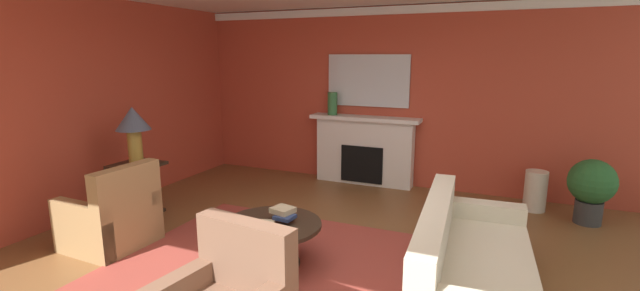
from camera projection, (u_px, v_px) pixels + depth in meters
ground_plane at (324, 266)px, 4.36m from camera, size 8.97×8.97×0.00m
wall_fireplace at (401, 98)px, 6.89m from camera, size 7.50×0.12×2.85m
wall_window at (89, 107)px, 5.70m from camera, size 0.12×6.78×2.85m
crown_moulding at (403, 10)px, 6.54m from camera, size 7.50×0.08×0.12m
area_rug at (273, 264)px, 4.40m from camera, size 3.10×2.59×0.01m
fireplace at (364, 152)px, 7.09m from camera, size 1.80×0.35×1.13m
mantel_mirror at (368, 81)px, 6.96m from camera, size 1.36×0.04×0.83m
sofa at (470, 273)px, 3.63m from camera, size 1.02×2.15×0.85m
armchair_near_window at (112, 220)px, 4.77m from camera, size 0.83×0.83×0.95m
coffee_table at (272, 234)px, 4.33m from camera, size 1.00×1.00×0.45m
side_table at (139, 185)px, 5.71m from camera, size 0.56×0.56×0.70m
table_lamp at (133, 124)px, 5.54m from camera, size 0.44×0.44×0.75m
vase_mantel_left at (332, 104)px, 7.10m from camera, size 0.16×0.16×0.37m
vase_tall_corner at (535, 191)px, 5.88m from camera, size 0.29×0.29×0.56m
book_red_cover at (261, 224)px, 4.23m from camera, size 0.29×0.23×0.04m
book_art_folio at (285, 217)px, 4.30m from camera, size 0.20×0.19×0.04m
book_small_novel at (283, 210)px, 4.37m from camera, size 0.25×0.23×0.05m
potted_plant at (592, 186)px, 5.38m from camera, size 0.56×0.56×0.83m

